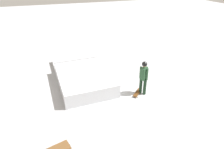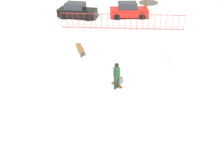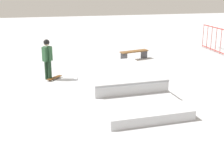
% 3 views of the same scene
% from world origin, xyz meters
% --- Properties ---
extents(ground_plane, '(60.00, 60.00, 0.00)m').
position_xyz_m(ground_plane, '(0.00, 0.00, 0.00)').
color(ground_plane, '#B7BABF').
extents(skate_ramp, '(5.48, 2.78, 0.74)m').
position_xyz_m(skate_ramp, '(1.38, 0.23, 0.32)').
color(skate_ramp, silver).
rests_on(skate_ramp, ground).
extents(skater, '(0.40, 0.44, 1.73)m').
position_xyz_m(skater, '(-0.84, -2.31, 1.01)').
color(skater, black).
rests_on(skater, ground).
extents(skateboard, '(0.70, 0.71, 0.09)m').
position_xyz_m(skateboard, '(-0.81, -2.07, 0.08)').
color(skateboard, '#593314').
rests_on(skateboard, ground).
extents(perimeter_fence, '(11.74, 0.92, 1.50)m').
position_xyz_m(perimeter_fence, '(-0.00, 7.47, 0.77)').
color(perimeter_fence, maroon).
rests_on(perimeter_fence, ground).
extents(park_bench, '(0.80, 1.65, 0.48)m').
position_xyz_m(park_bench, '(-3.53, 2.41, 0.36)').
color(park_bench, brown).
rests_on(park_bench, ground).
extents(parked_car_black, '(4.37, 2.58, 1.60)m').
position_xyz_m(parked_car_black, '(-4.71, 11.06, 0.72)').
color(parked_car_black, black).
rests_on(parked_car_black, ground).
extents(parked_car_red, '(4.15, 2.02, 1.60)m').
position_xyz_m(parked_car_red, '(0.88, 11.13, 0.72)').
color(parked_car_red, red).
rests_on(parked_car_red, ground).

